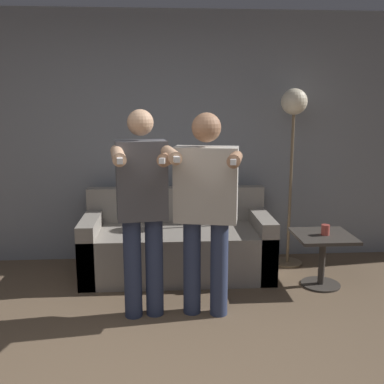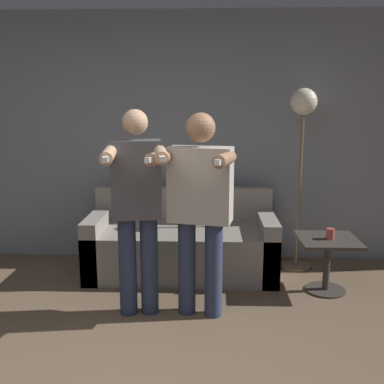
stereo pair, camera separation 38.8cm
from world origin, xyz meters
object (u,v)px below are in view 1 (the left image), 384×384
Objects in this scene: couch at (177,246)px; person_left at (142,203)px; floor_lamp at (293,123)px; cup at (325,230)px; side_table at (323,248)px; cat at (205,179)px; person_right at (206,201)px.

person_left is (-0.29, -0.92, 0.65)m from couch.
floor_lamp is 19.09× the size of cup.
cup is (0.01, -0.01, 0.18)m from side_table.
person_left is at bearing -115.88° from cat.
floor_lamp is (0.98, 1.09, 0.53)m from person_right.
cat reaches higher than couch.
side_table is at bearing 9.78° from person_left.
floor_lamp reaches higher than person_left.
person_left reaches higher than couch.
person_right is 16.90× the size of cup.
cup is (1.15, 0.50, -0.40)m from person_right.
side_table is 5.44× the size of cup.
couch is at bearing 162.79° from cup.
person_left is 0.90× the size of floor_lamp.
person_right is at bearing -7.45° from person_left.
floor_lamp reaches higher than couch.
couch is 1.14m from person_right.
floor_lamp reaches higher than cup.
cup is at bearing 9.28° from person_left.
person_left is 1.35m from cat.
floor_lamp is (0.87, -0.12, 0.58)m from cat.
cup is (1.04, -0.71, -0.36)m from cat.
floor_lamp is 1.12m from cup.
floor_lamp is 1.27m from side_table.
person_left is 1.02× the size of person_right.
person_left is 3.23× the size of cat.
person_right is 3.18× the size of cat.
couch is at bearing -134.73° from cat.
person_right is at bearing -155.79° from side_table.
cup is at bearing -34.47° from cat.
person_right reaches higher than couch.
floor_lamp is (1.17, 0.18, 1.19)m from couch.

